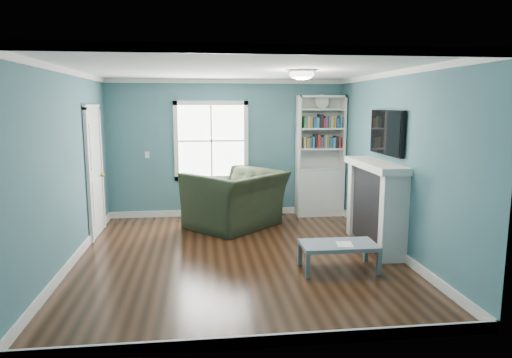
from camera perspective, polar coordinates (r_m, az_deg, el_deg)
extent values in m
plane|color=black|center=(6.56, -2.21, -9.63)|extent=(5.00, 5.00, 0.00)
plane|color=#3C6470|center=(8.74, -3.62, 3.82)|extent=(4.50, 0.00, 4.50)
plane|color=#3C6470|center=(3.81, 0.78, -3.20)|extent=(4.50, 0.00, 4.50)
plane|color=#3C6470|center=(6.49, -22.52, 1.25)|extent=(0.00, 5.00, 5.00)
plane|color=#3C6470|center=(6.82, 16.91, 1.92)|extent=(0.00, 5.00, 5.00)
plane|color=white|center=(6.23, -2.36, 13.63)|extent=(5.00, 5.00, 0.00)
cube|color=white|center=(8.93, -3.54, -4.13)|extent=(4.50, 0.03, 0.12)
cube|color=white|center=(4.27, 0.71, -19.63)|extent=(4.50, 0.03, 0.12)
cube|color=white|center=(6.75, -21.74, -9.22)|extent=(0.03, 5.00, 0.12)
cube|color=white|center=(7.08, 16.32, -8.09)|extent=(0.03, 5.00, 0.12)
cube|color=white|center=(8.70, -3.70, 12.11)|extent=(4.50, 0.04, 0.08)
cube|color=white|center=(3.77, 0.78, 15.92)|extent=(4.50, 0.04, 0.08)
cube|color=white|center=(6.44, -23.05, 12.42)|extent=(0.04, 5.00, 0.08)
cube|color=white|center=(6.78, 17.26, 12.54)|extent=(0.04, 5.00, 0.08)
cube|color=white|center=(8.71, -5.61, 4.77)|extent=(1.24, 0.01, 1.34)
cube|color=white|center=(8.71, -9.96, 4.67)|extent=(0.08, 0.06, 1.50)
cube|color=white|center=(8.74, -1.26, 4.82)|extent=(0.08, 0.06, 1.50)
cube|color=white|center=(8.78, -5.53, 0.14)|extent=(1.40, 0.06, 0.08)
cube|color=white|center=(8.67, -5.68, 9.44)|extent=(1.40, 0.06, 0.08)
cube|color=white|center=(8.70, -5.61, 4.76)|extent=(1.24, 0.03, 0.03)
cube|color=white|center=(8.70, -5.61, 4.76)|extent=(0.03, 0.03, 1.34)
cube|color=silver|center=(8.94, 7.91, -1.63)|extent=(0.90, 0.35, 0.90)
cube|color=silver|center=(8.70, 5.33, 5.76)|extent=(0.04, 0.35, 1.40)
cube|color=silver|center=(8.92, 10.76, 5.72)|extent=(0.04, 0.35, 1.40)
cube|color=silver|center=(8.96, 7.81, 5.81)|extent=(0.90, 0.02, 1.40)
cube|color=silver|center=(8.79, 8.18, 10.18)|extent=(0.90, 0.35, 0.04)
cube|color=silver|center=(8.87, 7.98, 1.36)|extent=(0.84, 0.33, 0.03)
cube|color=silver|center=(8.82, 8.03, 3.80)|extent=(0.84, 0.33, 0.03)
cube|color=silver|center=(8.80, 8.09, 6.27)|extent=(0.84, 0.33, 0.03)
cube|color=silver|center=(8.79, 8.14, 8.61)|extent=(0.84, 0.33, 0.03)
cube|color=tan|center=(8.79, 8.09, 4.60)|extent=(0.70, 0.25, 0.22)
cube|color=olive|center=(8.77, 8.14, 7.07)|extent=(0.70, 0.25, 0.22)
cylinder|color=beige|center=(8.74, 8.25, 9.56)|extent=(0.26, 0.06, 0.26)
cube|color=black|center=(7.06, 14.80, -3.52)|extent=(0.30, 1.20, 1.10)
cube|color=black|center=(7.10, 14.59, -5.10)|extent=(0.22, 0.65, 0.70)
cube|color=silver|center=(6.45, 16.83, -4.80)|extent=(0.36, 0.16, 1.20)
cube|color=silver|center=(7.67, 12.82, -2.45)|extent=(0.36, 0.16, 1.20)
cube|color=silver|center=(6.94, 14.72, 1.71)|extent=(0.44, 1.58, 0.10)
cube|color=black|center=(6.95, 16.03, 5.61)|extent=(0.06, 1.10, 0.65)
cube|color=silver|center=(7.86, -19.53, 0.68)|extent=(0.04, 0.80, 2.05)
cube|color=white|center=(7.43, -20.19, 0.17)|extent=(0.05, 0.08, 2.13)
cube|color=white|center=(8.29, -18.79, 1.14)|extent=(0.05, 0.08, 2.13)
cube|color=white|center=(7.78, -19.88, 8.46)|extent=(0.05, 0.98, 0.08)
sphere|color=#BF8C3F|center=(8.15, -18.64, 0.48)|extent=(0.07, 0.07, 0.07)
ellipsoid|color=white|center=(6.46, 5.76, 12.90)|extent=(0.34, 0.34, 0.15)
cylinder|color=white|center=(6.46, 5.76, 13.30)|extent=(0.38, 0.38, 0.03)
cube|color=white|center=(8.78, -13.44, 2.96)|extent=(0.08, 0.01, 0.12)
imported|color=black|center=(7.95, -2.55, -1.39)|extent=(1.77, 1.74, 1.31)
cube|color=#4F5A5F|center=(5.79, 6.50, -10.75)|extent=(0.05, 0.05, 0.30)
cube|color=#4F5A5F|center=(6.05, 15.13, -10.12)|extent=(0.05, 0.05, 0.30)
cube|color=#4F5A5F|center=(6.22, 5.52, -9.28)|extent=(0.05, 0.05, 0.30)
cube|color=#4F5A5F|center=(6.47, 13.58, -8.78)|extent=(0.05, 0.05, 0.30)
cube|color=slate|center=(6.06, 10.30, -8.15)|extent=(0.97, 0.54, 0.05)
cube|color=white|center=(6.02, 11.00, -8.00)|extent=(0.24, 0.28, 0.00)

